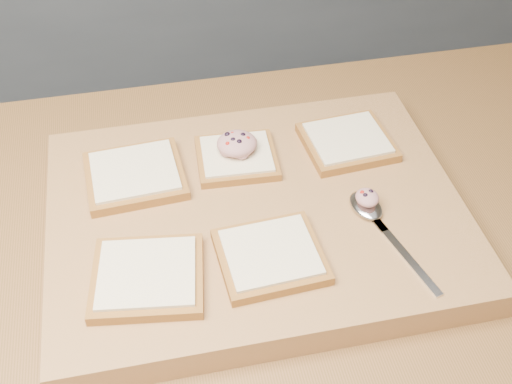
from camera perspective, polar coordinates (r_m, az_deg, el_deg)
back_counter at (r=2.25m, az=-7.29°, el=15.39°), size 3.60×0.62×0.94m
cutting_board at (r=0.86m, az=-0.00°, el=-2.21°), size 0.54×0.41×0.04m
bread_far_left at (r=0.89m, az=-10.72°, el=1.51°), size 0.14×0.13×0.02m
bread_far_center at (r=0.90m, az=-1.73°, el=3.10°), size 0.12×0.11×0.02m
bread_far_right at (r=0.93m, az=8.11°, el=4.46°), size 0.13×0.12×0.02m
bread_near_left at (r=0.76m, az=-9.62°, el=-7.42°), size 0.14×0.13×0.02m
bread_near_center at (r=0.77m, az=1.29°, el=-5.69°), size 0.13×0.12×0.02m
tuna_salad_dollop at (r=0.89m, az=-1.72°, el=4.35°), size 0.06×0.05×0.03m
spoon at (r=0.84m, az=10.23°, el=-1.82°), size 0.07×0.19×0.01m
spoon_salad at (r=0.83m, az=9.85°, el=-0.47°), size 0.03×0.03×0.02m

